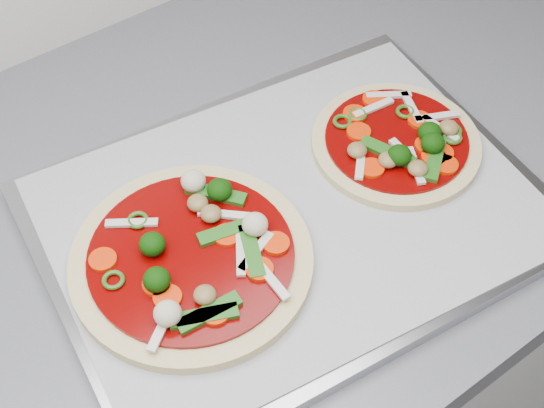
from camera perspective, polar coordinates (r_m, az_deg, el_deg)
baking_tray at (r=0.73m, az=1.48°, el=-0.85°), size 0.50×0.39×0.02m
parchment at (r=0.73m, az=1.50°, el=-0.43°), size 0.49×0.38×0.00m
pizza_left at (r=0.68m, az=-5.98°, el=-3.99°), size 0.28×0.28×0.04m
pizza_right at (r=0.78m, az=9.55°, el=4.61°), size 0.22×0.22×0.03m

